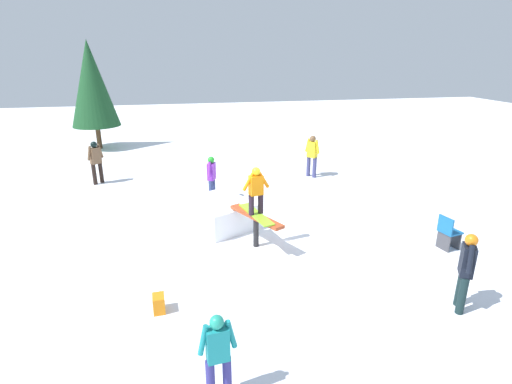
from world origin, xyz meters
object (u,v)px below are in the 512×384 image
main_rider_on_rail (256,193)px  bystander_teal (218,353)px  bystander_black (466,268)px  pine_tree_near (92,84)px  loose_snowboard_white (376,243)px  rail_feature (256,221)px  bystander_brown (96,160)px  bystander_purple (212,176)px  bystander_yellow (312,154)px  folding_chair (448,233)px  backpack_on_snow (159,304)px

main_rider_on_rail → bystander_teal: (4.50, -1.45, -0.66)m
bystander_black → pine_tree_near: (-15.58, -8.94, 2.30)m
loose_snowboard_white → rail_feature: bearing=78.3°
bystander_brown → bystander_purple: 4.79m
bystander_teal → loose_snowboard_white: bearing=34.9°
bystander_yellow → loose_snowboard_white: bystander_yellow is taller
rail_feature → bystander_black: bystander_black is taller
main_rider_on_rail → bystander_teal: bearing=-31.3°
bystander_brown → pine_tree_near: size_ratio=0.30×
bystander_yellow → bystander_teal: 11.02m
main_rider_on_rail → bystander_purple: bearing=178.5°
loose_snowboard_white → folding_chair: folding_chair is taller
folding_chair → backpack_on_snow: size_ratio=2.59×
main_rider_on_rail → bystander_black: bearing=31.1°
bystander_brown → bystander_black: bearing=87.7°
bystander_teal → bystander_brown: bearing=100.3°
bystander_black → rail_feature: bearing=-104.3°
main_rider_on_rail → bystander_black: (3.35, 3.29, -0.55)m
bystander_black → loose_snowboard_white: bystander_black is taller
bystander_brown → pine_tree_near: bearing=-124.1°
main_rider_on_rail → pine_tree_near: bearing=-168.6°
bystander_yellow → bystander_purple: 4.49m
rail_feature → bystander_purple: size_ratio=1.18×
pine_tree_near → folding_chair: bearing=37.7°
backpack_on_snow → pine_tree_near: bearing=9.4°
main_rider_on_rail → bystander_purple: main_rider_on_rail is taller
bystander_purple → bystander_yellow: bearing=-42.9°
rail_feature → pine_tree_near: size_ratio=0.33×
rail_feature → folding_chair: (1.09, 4.65, -0.29)m
rail_feature → loose_snowboard_white: (0.46, 3.07, -0.69)m
bystander_black → backpack_on_snow: bearing=-69.5°
folding_chair → pine_tree_near: size_ratio=0.17×
rail_feature → bystander_teal: size_ratio=1.27×
bystander_purple → folding_chair: bearing=-108.0°
main_rider_on_rail → pine_tree_near: pine_tree_near is taller
bystander_black → pine_tree_near: pine_tree_near is taller
rail_feature → main_rider_on_rail: main_rider_on_rail is taller
rail_feature → folding_chair: 4.79m
rail_feature → bystander_teal: 4.73m
bystander_brown → folding_chair: (7.28, 9.42, -0.48)m
main_rider_on_rail → loose_snowboard_white: 3.42m
bystander_brown → pine_tree_near: pine_tree_near is taller
rail_feature → loose_snowboard_white: size_ratio=1.19×
bystander_yellow → loose_snowboard_white: (5.89, -0.26, -0.91)m
bystander_brown → pine_tree_near: 6.52m
loose_snowboard_white → pine_tree_near: (-12.69, -8.72, 3.18)m
bystander_black → bystander_brown: bearing=-108.6°
rail_feature → main_rider_on_rail: size_ratio=1.13×
pine_tree_near → loose_snowboard_white: bearing=34.5°
bystander_purple → loose_snowboard_white: 5.62m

